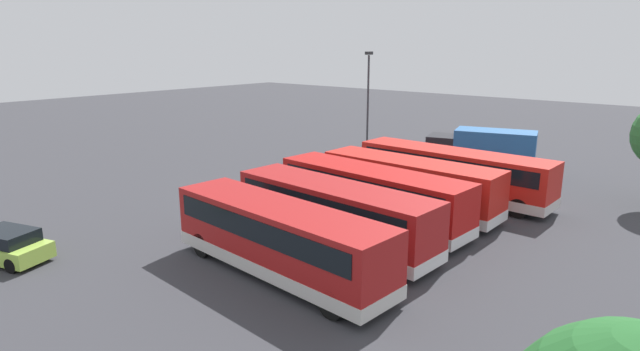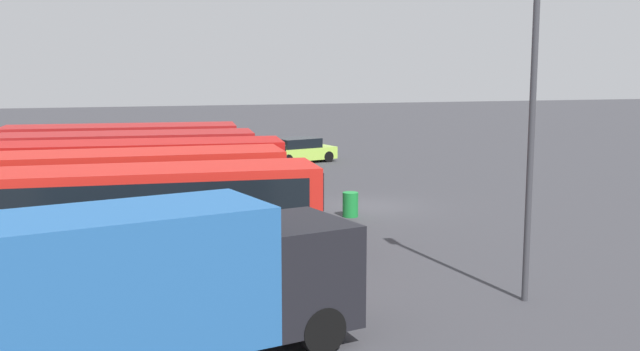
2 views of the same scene
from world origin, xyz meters
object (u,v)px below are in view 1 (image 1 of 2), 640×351
(bus_single_deck_fourth, at_px, (334,213))
(waste_bin_yellow, at_px, (284,184))
(car_hatchback_silver, at_px, (6,246))
(lamp_post_tall, at_px, (368,98))
(bus_single_deck_third, at_px, (372,195))
(bus_single_deck_fifth, at_px, (279,237))
(bus_single_deck_near_end, at_px, (452,172))
(bus_single_deck_second, at_px, (409,184))
(box_truck_blue, at_px, (482,150))

(bus_single_deck_fourth, height_order, waste_bin_yellow, bus_single_deck_fourth)
(car_hatchback_silver, height_order, lamp_post_tall, lamp_post_tall)
(bus_single_deck_third, bearing_deg, bus_single_deck_fifth, 5.02)
(bus_single_deck_third, bearing_deg, bus_single_deck_fourth, 5.86)
(bus_single_deck_third, xyz_separation_m, bus_single_deck_fifth, (7.48, 0.66, -0.00))
(bus_single_deck_near_end, bearing_deg, bus_single_deck_second, -8.57)
(bus_single_deck_fifth, height_order, waste_bin_yellow, bus_single_deck_fifth)
(bus_single_deck_fifth, xyz_separation_m, car_hatchback_silver, (6.67, -10.08, -0.92))
(bus_single_deck_near_end, bearing_deg, bus_single_deck_fifth, -1.26)
(car_hatchback_silver, distance_m, lamp_post_tall, 27.09)
(waste_bin_yellow, bearing_deg, bus_single_deck_second, 100.79)
(bus_single_deck_third, distance_m, bus_single_deck_fourth, 3.62)
(bus_single_deck_near_end, relative_size, bus_single_deck_third, 1.10)
(lamp_post_tall, bearing_deg, bus_single_deck_third, 36.06)
(box_truck_blue, xyz_separation_m, waste_bin_yellow, (12.85, -7.60, -1.23))
(bus_single_deck_near_end, height_order, lamp_post_tall, lamp_post_tall)
(bus_single_deck_second, distance_m, bus_single_deck_third, 3.17)
(bus_single_deck_fourth, distance_m, car_hatchback_silver, 14.43)
(bus_single_deck_second, height_order, waste_bin_yellow, bus_single_deck_second)
(bus_single_deck_second, height_order, car_hatchback_silver, bus_single_deck_second)
(bus_single_deck_second, bearing_deg, box_truck_blue, -176.89)
(bus_single_deck_fourth, xyz_separation_m, box_truck_blue, (-18.04, -0.61, 0.09))
(bus_single_deck_fourth, bearing_deg, waste_bin_yellow, -122.28)
(bus_single_deck_third, bearing_deg, box_truck_blue, -179.03)
(box_truck_blue, relative_size, car_hatchback_silver, 1.83)
(bus_single_deck_second, relative_size, bus_single_deck_fifth, 0.96)
(lamp_post_tall, bearing_deg, bus_single_deck_near_end, 62.00)
(bus_single_deck_third, height_order, car_hatchback_silver, bus_single_deck_third)
(car_hatchback_silver, xyz_separation_m, lamp_post_tall, (-26.74, 0.26, 4.30))
(bus_single_deck_third, xyz_separation_m, lamp_post_tall, (-12.59, -9.17, 3.38))
(bus_single_deck_fifth, relative_size, waste_bin_yellow, 11.36)
(bus_single_deck_fifth, distance_m, waste_bin_yellow, 12.48)
(bus_single_deck_third, relative_size, car_hatchback_silver, 2.54)
(bus_single_deck_fourth, height_order, lamp_post_tall, lamp_post_tall)
(bus_single_deck_near_end, xyz_separation_m, car_hatchback_silver, (21.35, -10.40, -0.92))
(lamp_post_tall, xyz_separation_m, waste_bin_yellow, (11.00, 1.33, -4.53))
(box_truck_blue, bearing_deg, bus_single_deck_third, 0.97)
(bus_single_deck_fourth, xyz_separation_m, car_hatchback_silver, (10.55, -9.80, -0.92))
(bus_single_deck_fourth, height_order, box_truck_blue, box_truck_blue)
(bus_single_deck_fifth, xyz_separation_m, box_truck_blue, (-21.92, -0.90, 0.09))
(bus_single_deck_fifth, relative_size, box_truck_blue, 1.37)
(lamp_post_tall, distance_m, waste_bin_yellow, 11.97)
(bus_single_deck_second, height_order, bus_single_deck_fifth, same)
(bus_single_deck_second, relative_size, bus_single_deck_fourth, 0.98)
(bus_single_deck_near_end, bearing_deg, waste_bin_yellow, -57.55)
(bus_single_deck_second, xyz_separation_m, waste_bin_yellow, (1.57, -8.21, -1.14))
(bus_single_deck_second, distance_m, bus_single_deck_fifth, 10.63)
(bus_single_deck_fifth, bearing_deg, bus_single_deck_near_end, 178.74)
(bus_single_deck_third, bearing_deg, lamp_post_tall, -143.94)
(bus_single_deck_fifth, distance_m, lamp_post_tall, 22.60)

